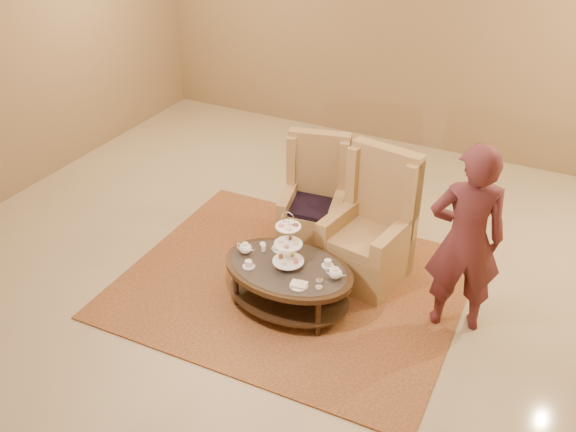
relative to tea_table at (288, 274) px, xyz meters
The scene contains 8 objects.
ground 0.39m from the tea_table, 95.22° to the left, with size 8.00×8.00×0.00m, color #C6B693.
ceiling 0.39m from the tea_table, 95.22° to the left, with size 8.00×8.00×0.02m, color beige.
wall_back 4.28m from the tea_table, 90.07° to the left, with size 8.00×0.04×3.50m, color #9A7C54.
rug 0.50m from the tea_table, 110.55° to the left, with size 3.30×2.77×0.02m.
tea_table is the anchor object (origin of this frame).
armchair_left 1.19m from the tea_table, 102.85° to the left, with size 0.79×0.81×1.21m.
armchair_right 0.99m from the tea_table, 60.01° to the left, with size 0.84×0.86×1.34m.
person 1.62m from the tea_table, 18.40° to the left, with size 0.77×0.63×1.81m.
Camera 1 is at (2.15, -4.31, 3.93)m, focal length 40.00 mm.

